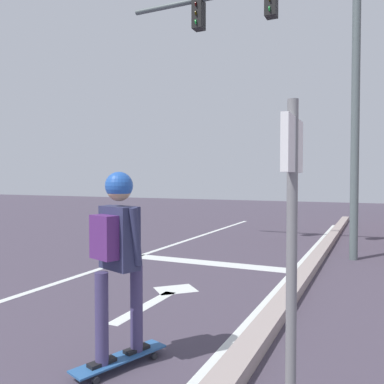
{
  "coord_description": "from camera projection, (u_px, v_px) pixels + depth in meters",
  "views": [
    {
      "loc": [
        4.45,
        1.51,
        1.61
      ],
      "look_at": [
        1.55,
        7.82,
        1.38
      ],
      "focal_mm": 37.22,
      "sensor_mm": 36.0,
      "label": 1
    }
  ],
  "objects": [
    {
      "name": "lane_line_center",
      "position": [
        49.0,
        285.0,
        5.99
      ],
      "size": [
        0.12,
        20.0,
        0.01
      ],
      "primitive_type": "cube",
      "color": "silver",
      "rests_on": "ground"
    },
    {
      "name": "lane_line_curbside",
      "position": [
        254.0,
        316.0,
        4.66
      ],
      "size": [
        0.12,
        20.0,
        0.01
      ],
      "primitive_type": "cube",
      "color": "silver",
      "rests_on": "ground"
    },
    {
      "name": "stop_bar",
      "position": [
        213.0,
        263.0,
        7.55
      ],
      "size": [
        3.33,
        0.4,
        0.01
      ],
      "primitive_type": "cube",
      "color": "silver",
      "rests_on": "ground"
    },
    {
      "name": "lane_arrow_stem",
      "position": [
        145.0,
        306.0,
        5.01
      ],
      "size": [
        0.16,
        1.4,
        0.01
      ],
      "primitive_type": "cube",
      "color": "silver",
      "rests_on": "ground"
    },
    {
      "name": "lane_arrow_head",
      "position": [
        176.0,
        289.0,
        5.78
      ],
      "size": [
        0.71,
        0.71,
        0.01
      ],
      "primitive_type": "cube",
      "rotation": [
        0.0,
        0.0,
        0.79
      ],
      "color": "silver",
      "rests_on": "ground"
    },
    {
      "name": "curb_strip",
      "position": [
        276.0,
        313.0,
        4.56
      ],
      "size": [
        0.24,
        24.0,
        0.14
      ],
      "primitive_type": "cube",
      "color": "#A0918C",
      "rests_on": "ground"
    },
    {
      "name": "skateboard",
      "position": [
        120.0,
        359.0,
        3.4
      ],
      "size": [
        0.49,
        0.9,
        0.09
      ],
      "color": "#2A5994",
      "rests_on": "ground"
    },
    {
      "name": "skater",
      "position": [
        118.0,
        242.0,
        3.35
      ],
      "size": [
        0.42,
        0.59,
        1.59
      ],
      "color": "#413A65",
      "rests_on": "skateboard"
    },
    {
      "name": "traffic_signal_mast",
      "position": [
        290.0,
        51.0,
        8.3
      ],
      "size": [
        5.13,
        0.34,
        5.98
      ],
      "color": "#556162",
      "rests_on": "ground"
    },
    {
      "name": "street_sign_post",
      "position": [
        292.0,
        227.0,
        2.19
      ],
      "size": [
        0.06,
        0.44,
        2.05
      ],
      "color": "slate",
      "rests_on": "ground"
    }
  ]
}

